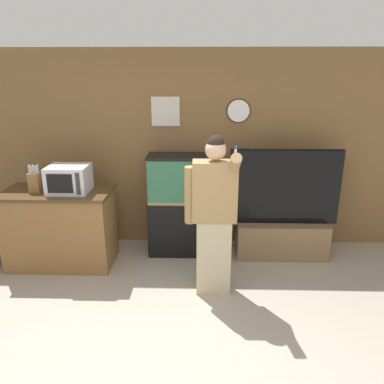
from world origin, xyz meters
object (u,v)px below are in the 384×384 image
at_px(person_standing, 213,215).
at_px(knife_block, 34,182).
at_px(counter_island, 61,227).
at_px(tv_on_stand, 282,226).
at_px(microwave, 69,179).
at_px(aquarium_on_stand, 181,205).

bearing_deg(person_standing, knife_block, 165.72).
relative_size(counter_island, knife_block, 3.93).
xyz_separation_m(counter_island, tv_on_stand, (2.78, 0.27, -0.07)).
distance_m(counter_island, knife_block, 0.65).
bearing_deg(microwave, knife_block, -177.15).
bearing_deg(person_standing, microwave, 161.86).
height_order(knife_block, aquarium_on_stand, aquarium_on_stand).
xyz_separation_m(aquarium_on_stand, person_standing, (0.39, -0.93, 0.24)).
xyz_separation_m(knife_block, aquarium_on_stand, (1.70, 0.40, -0.42)).
distance_m(counter_island, microwave, 0.66).
height_order(microwave, person_standing, person_standing).
bearing_deg(tv_on_stand, aquarium_on_stand, 176.67).
distance_m(microwave, aquarium_on_stand, 1.42).
xyz_separation_m(tv_on_stand, person_standing, (-0.92, -0.86, 0.49)).
relative_size(aquarium_on_stand, tv_on_stand, 0.93).
height_order(counter_island, knife_block, knife_block).
bearing_deg(knife_block, tv_on_stand, 6.19).
height_order(knife_block, tv_on_stand, tv_on_stand).
bearing_deg(microwave, person_standing, -18.14).
xyz_separation_m(knife_block, tv_on_stand, (3.01, 0.33, -0.67)).
bearing_deg(person_standing, tv_on_stand, 43.08).
distance_m(microwave, knife_block, 0.41).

